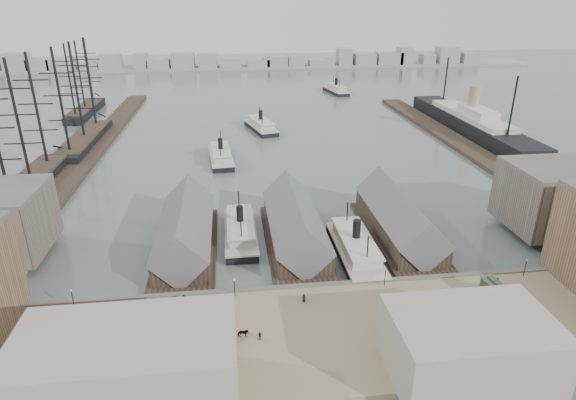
{
  "coord_description": "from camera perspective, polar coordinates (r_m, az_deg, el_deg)",
  "views": [
    {
      "loc": [
        -14.47,
        -86.54,
        55.69
      ],
      "look_at": [
        0.0,
        30.0,
        6.0
      ],
      "focal_mm": 30.0,
      "sensor_mm": 36.0,
      "label": 1
    }
  ],
  "objects": [
    {
      "name": "ground",
      "position": [
        103.92,
        2.07,
        -9.49
      ],
      "size": [
        900.0,
        900.0,
        0.0
      ],
      "primitive_type": "plane",
      "color": "#4F5B5A",
      "rests_on": "ground"
    },
    {
      "name": "quay",
      "position": [
        87.34,
        4.21,
        -15.91
      ],
      "size": [
        180.0,
        30.0,
        2.0
      ],
      "primitive_type": "cube",
      "color": "#86795A",
      "rests_on": "ground"
    },
    {
      "name": "seawall",
      "position": [
        99.0,
        2.55,
        -10.52
      ],
      "size": [
        180.0,
        1.2,
        2.3
      ],
      "primitive_type": "cube",
      "color": "#59544C",
      "rests_on": "ground"
    },
    {
      "name": "west_wharf",
      "position": [
        201.68,
        -22.28,
        5.41
      ],
      "size": [
        10.0,
        220.0,
        1.6
      ],
      "primitive_type": "cube",
      "color": "#2D231C",
      "rests_on": "ground"
    },
    {
      "name": "east_wharf",
      "position": [
        206.72,
        19.92,
        6.15
      ],
      "size": [
        10.0,
        180.0,
        1.6
      ],
      "primitive_type": "cube",
      "color": "#2D231C",
      "rests_on": "ground"
    },
    {
      "name": "ferry_shed_west",
      "position": [
        115.91,
        -12.07,
        -3.75
      ],
      "size": [
        14.0,
        42.0,
        12.6
      ],
      "color": "#2D231C",
      "rests_on": "ground"
    },
    {
      "name": "ferry_shed_center",
      "position": [
        116.24,
        0.8,
        -3.12
      ],
      "size": [
        14.0,
        42.0,
        12.6
      ],
      "color": "#2D231C",
      "rests_on": "ground"
    },
    {
      "name": "ferry_shed_east",
      "position": [
        122.23,
        12.97,
        -2.38
      ],
      "size": [
        14.0,
        42.0,
        12.6
      ],
      "color": "#2D231C",
      "rests_on": "ground"
    },
    {
      "name": "warehouse_east_back",
      "position": [
        138.73,
        29.98,
        0.28
      ],
      "size": [
        28.0,
        20.0,
        15.0
      ],
      "primitive_type": "cube",
      "color": "#60564C",
      "rests_on": "east_land"
    },
    {
      "name": "street_bldg_center",
      "position": [
        80.83,
        20.7,
        -15.86
      ],
      "size": [
        24.0,
        16.0,
        10.0
      ],
      "primitive_type": "cube",
      "color": "gray",
      "rests_on": "quay"
    },
    {
      "name": "street_bldg_west",
      "position": [
        74.09,
        -18.36,
        -18.55
      ],
      "size": [
        30.0,
        16.0,
        12.0
      ],
      "primitive_type": "cube",
      "color": "gray",
      "rests_on": "quay"
    },
    {
      "name": "lamp_post_far_w",
      "position": [
        99.28,
        -24.23,
        -10.24
      ],
      "size": [
        0.44,
        0.44,
        3.92
      ],
      "color": "black",
      "rests_on": "quay"
    },
    {
      "name": "lamp_post_near_w",
      "position": [
        94.48,
        -6.37,
        -9.88
      ],
      "size": [
        0.44,
        0.44,
        3.92
      ],
      "color": "black",
      "rests_on": "quay"
    },
    {
      "name": "lamp_post_near_e",
      "position": [
        98.96,
        11.46,
        -8.58
      ],
      "size": [
        0.44,
        0.44,
        3.92
      ],
      "color": "black",
      "rests_on": "quay"
    },
    {
      "name": "lamp_post_far_e",
      "position": [
        111.64,
        26.36,
        -6.86
      ],
      "size": [
        0.44,
        0.44,
        3.92
      ],
      "color": "black",
      "rests_on": "quay"
    },
    {
      "name": "far_shore",
      "position": [
        424.04,
        -5.56,
        15.82
      ],
      "size": [
        500.0,
        40.0,
        15.72
      ],
      "color": "gray",
      "rests_on": "ground"
    },
    {
      "name": "ferry_docked_west",
      "position": [
        120.28,
        -5.65,
        -3.6
      ],
      "size": [
        7.81,
        26.03,
        9.3
      ],
      "color": "black",
      "rests_on": "ground"
    },
    {
      "name": "ferry_docked_east",
      "position": [
        112.32,
        8.0,
        -5.67
      ],
      "size": [
        8.41,
        28.03,
        10.01
      ],
      "color": "black",
      "rests_on": "ground"
    },
    {
      "name": "ferry_open_near",
      "position": [
        178.13,
        -7.94,
        5.23
      ],
      "size": [
        9.75,
        26.55,
        9.3
      ],
      "rotation": [
        0.0,
        0.0,
        0.08
      ],
      "color": "black",
      "rests_on": "ground"
    },
    {
      "name": "ferry_open_mid",
      "position": [
        219.52,
        -3.23,
        8.82
      ],
      "size": [
        14.56,
        28.4,
        9.73
      ],
      "rotation": [
        0.0,
        0.0,
        0.25
      ],
      "color": "black",
      "rests_on": "ground"
    },
    {
      "name": "ferry_open_far",
      "position": [
        310.48,
        5.71,
        12.92
      ],
      "size": [
        12.53,
        28.06,
        9.67
      ],
      "rotation": [
        0.0,
        0.0,
        0.17
      ],
      "color": "black",
      "rests_on": "ground"
    },
    {
      "name": "sailing_ship_near",
      "position": [
        162.18,
        -29.04,
        0.96
      ],
      "size": [
        9.75,
        67.15,
        40.07
      ],
      "color": "black",
      "rests_on": "ground"
    },
    {
      "name": "sailing_ship_mid",
      "position": [
        211.66,
        -22.95,
        6.67
      ],
      "size": [
        9.84,
        56.83,
        40.44
      ],
      "color": "black",
      "rests_on": "ground"
    },
    {
      "name": "sailing_ship_far",
      "position": [
        271.22,
        -22.88,
        9.88
      ],
      "size": [
        8.84,
        49.14,
        36.36
      ],
      "color": "black",
      "rests_on": "ground"
    },
    {
      "name": "ocean_steamer",
      "position": [
        231.08,
        20.82,
        8.62
      ],
      "size": [
        13.9,
        101.56,
        20.31
      ],
      "color": "black",
      "rests_on": "ground"
    },
    {
      "name": "tram",
      "position": [
        100.33,
        23.86,
        -10.42
      ],
      "size": [
        3.63,
        10.14,
        3.53
      ],
      "rotation": [
        0.0,
        0.0,
        0.11
      ],
      "color": "black",
      "rests_on": "quay"
    },
    {
      "name": "horse_cart_left",
      "position": [
        93.34,
        -18.54,
        -12.96
      ],
      "size": [
        4.81,
        2.53,
        1.56
      ],
      "rotation": [
        0.0,
        0.0,
        1.31
      ],
      "color": "black",
      "rests_on": "quay"
    },
    {
      "name": "horse_cart_center",
      "position": [
        85.26,
        -5.89,
        -15.53
      ],
      "size": [
        4.94,
        1.69,
        1.63
      ],
      "rotation": [
        0.0,
        0.0,
        1.49
      ],
      "color": "black",
      "rests_on": "quay"
    },
    {
      "name": "horse_cart_right",
      "position": [
        90.82,
        21.47,
        -14.56
      ],
      "size": [
        4.76,
        2.36,
        1.53
      ],
      "rotation": [
        0.0,
        0.0,
        1.76
      ],
      "color": "black",
      "rests_on": "quay"
    },
    {
      "name": "pedestrian_0",
      "position": [
        95.0,
        -24.46,
        -13.28
      ],
      "size": [
        0.7,
        0.62,
        1.58
      ],
      "primitive_type": "imported",
      "rotation": [
        0.0,
        0.0,
        5.86
      ],
      "color": "black",
      "rests_on": "quay"
    },
    {
      "name": "pedestrian_1",
      "position": [
        85.76,
        -18.11,
        -16.47
      ],
      "size": [
        0.94,
        0.81,
        1.66
      ],
      "primitive_type": "imported",
      "rotation": [
        0.0,
        0.0,
        3.39
      ],
      "color": "black",
      "rests_on": "quay"
    },
    {
      "name": "pedestrian_2",
      "position": [
        95.18,
        -12.21,
        -11.36
      ],
      "size": [
        1.3,
        1.05,
        1.76
      ],
      "primitive_type": "imported",
      "rotation": [
        0.0,
        0.0,
        0.41
      ],
      "color": "black",
      "rests_on": "quay"
    },
    {
      "name": "pedestrian_3",
      "position": [
        84.64,
        -3.34,
        -15.75
      ],
      "size": [
        1.04,
        0.58,
        1.67
      ],
      "primitive_type": "imported",
      "rotation": [
        0.0,
        0.0,
        3.32
      ],
      "color": "black",
      "rests_on": "quay"
    },
    {
      "name": "pedestrian_4",
      "position": [
        93.38,
        1.9,
        -11.53
      ],
      "size": [
        0.93,
        0.7,
        1.72
      ],
      "primitive_type": "imported",
      "rotation": [
        0.0,
        0.0,
        6.08
      ],
      "color": "black",
      "rests_on": "quay"
    },
    {
      "name": "pedestrian_5",
      "position": [
        89.14,
        11.98,
        -14.03
      ],
      "size": [
        0.53,
        0.66,
        1.64
      ],
      "primitive_type": "imported",
      "rotation": [
        0.0,
        0.0,
        1.73
      ],
      "color": "black",
      "rests_on": "quay"
    },
    {
      "name": "pedestrian_6",
      "position": [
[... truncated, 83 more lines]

